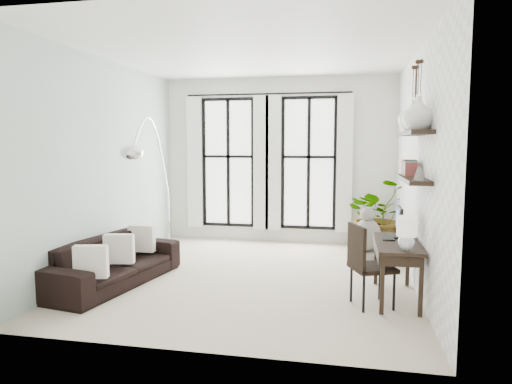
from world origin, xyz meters
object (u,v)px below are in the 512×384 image
(plant, at_px, (379,215))
(arc_lamp, at_px, (152,150))
(sofa, at_px, (113,262))
(desk_chair, at_px, (366,260))
(buddha, at_px, (367,238))
(desk, at_px, (397,246))

(plant, xyz_separation_m, arc_lamp, (-3.60, -1.51, 1.17))
(plant, bearing_deg, arc_lamp, -157.23)
(sofa, height_order, desk_chair, desk_chair)
(sofa, relative_size, buddha, 2.42)
(sofa, relative_size, desk_chair, 2.19)
(sofa, bearing_deg, arc_lamp, 4.93)
(desk, height_order, desk_chair, desk)
(sofa, distance_m, desk, 3.77)
(desk, bearing_deg, plant, 91.06)
(desk, bearing_deg, sofa, -179.00)
(desk, bearing_deg, desk_chair, -144.01)
(sofa, height_order, arc_lamp, arc_lamp)
(plant, height_order, desk, plant)
(sofa, bearing_deg, desk, -79.02)
(sofa, bearing_deg, plant, -44.36)
(arc_lamp, relative_size, buddha, 2.85)
(desk, relative_size, desk_chair, 1.25)
(plant, relative_size, buddha, 1.49)
(desk_chair, height_order, buddha, desk_chair)
(desk, bearing_deg, buddha, 97.69)
(sofa, height_order, buddha, buddha)
(plant, distance_m, desk_chair, 2.89)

